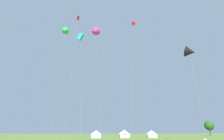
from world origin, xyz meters
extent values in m
cone|color=#E02DA3|center=(-3.14, 53.64, 33.72)|extent=(3.51, 3.94, 3.51)
cylinder|color=#B2B2B7|center=(-1.93, 53.29, 16.86)|extent=(2.45, 0.72, 33.72)
cone|color=green|center=(-13.84, 58.95, 36.27)|extent=(2.55, 3.11, 3.25)
cylinder|color=#B2B2B7|center=(-14.32, 57.91, 18.13)|extent=(0.98, 2.10, 36.27)
cube|color=red|center=(-8.16, 44.19, 32.36)|extent=(0.68, 1.65, 1.58)
cylinder|color=maroon|center=(-8.16, 44.19, 31.10)|extent=(0.05, 0.05, 1.68)
cylinder|color=#B2B2B7|center=(-8.96, 43.71, 16.18)|extent=(1.63, 0.98, 32.36)
cone|color=black|center=(19.67, 37.43, 20.52)|extent=(3.88, 3.81, 3.16)
cylinder|color=#B2B2B7|center=(19.63, 36.64, 10.26)|extent=(0.10, 1.59, 20.52)
cone|color=red|center=(8.69, 49.17, 34.70)|extent=(2.50, 2.59, 2.13)
cylinder|color=maroon|center=(8.69, 49.17, 33.48)|extent=(0.05, 0.05, 1.55)
cylinder|color=#B2B2B7|center=(7.85, 48.83, 17.35)|extent=(1.70, 0.70, 34.70)
cube|color=#1EB7CC|center=(-8.13, 56.18, 32.67)|extent=(2.33, 1.73, 2.61)
cylinder|color=#B2B2B7|center=(-7.23, 55.13, 16.34)|extent=(1.81, 2.13, 32.68)
cube|color=white|center=(-1.65, 66.91, 0.58)|extent=(3.10, 3.10, 1.16)
cone|color=white|center=(-1.65, 66.91, 1.84)|extent=(3.87, 3.87, 1.36)
cube|color=white|center=(8.22, 66.91, 0.62)|extent=(3.32, 3.32, 1.24)
cone|color=white|center=(8.22, 66.91, 1.97)|extent=(4.15, 4.15, 1.45)
cube|color=white|center=(18.09, 66.91, 0.58)|extent=(3.12, 3.12, 1.17)
cone|color=white|center=(18.09, 66.91, 1.85)|extent=(3.89, 3.89, 1.36)
cylinder|color=brown|center=(53.88, 88.05, 1.62)|extent=(0.44, 0.44, 3.23)
sphere|color=#23561E|center=(53.88, 88.05, 4.86)|extent=(4.64, 4.64, 4.64)
camera|label=1|loc=(-3.91, -3.01, 2.15)|focal=30.71mm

